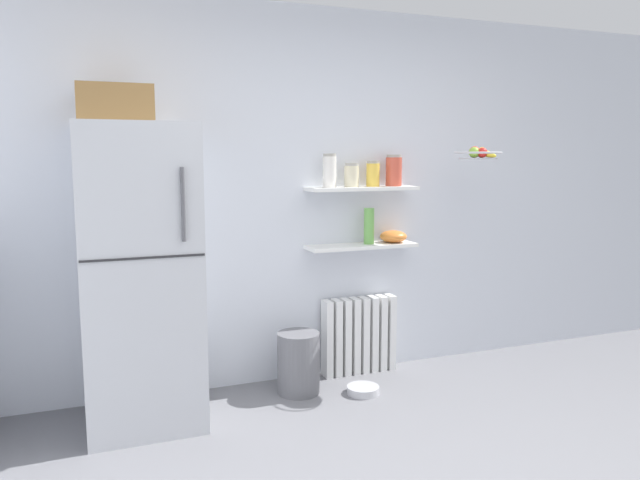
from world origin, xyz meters
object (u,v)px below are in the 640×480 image
at_px(refrigerator, 138,269).
at_px(hanging_fruit_basket, 479,154).
at_px(storage_jar_0, 330,171).
at_px(storage_jar_2, 373,174).
at_px(vase, 369,226).
at_px(trash_bin, 298,363).
at_px(storage_jar_1, 352,175).
at_px(storage_jar_3, 394,171).
at_px(pet_food_bowl, 363,390).
at_px(radiator, 359,335).
at_px(shelf_bowl, 393,236).

relative_size(refrigerator, hanging_fruit_basket, 6.02).
bearing_deg(storage_jar_0, storage_jar_2, -0.00).
bearing_deg(vase, storage_jar_2, -0.00).
bearing_deg(storage_jar_0, trash_bin, -148.77).
bearing_deg(storage_jar_1, hanging_fruit_basket, -21.63).
relative_size(storage_jar_3, pet_food_bowl, 1.02).
xyz_separation_m(refrigerator, pet_food_bowl, (1.42, -0.11, -0.91)).
distance_m(pet_food_bowl, hanging_fruit_basket, 1.81).
bearing_deg(pet_food_bowl, storage_jar_1, 79.58).
relative_size(storage_jar_2, hanging_fruit_basket, 0.56).
bearing_deg(radiator, shelf_bowl, -6.73).
bearing_deg(radiator, hanging_fruit_basket, -25.73).
distance_m(refrigerator, trash_bin, 1.25).
bearing_deg(refrigerator, hanging_fruit_basket, -2.11).
relative_size(vase, hanging_fruit_basket, 0.79).
bearing_deg(shelf_bowl, pet_food_bowl, -138.61).
relative_size(storage_jar_2, pet_food_bowl, 0.83).
bearing_deg(storage_jar_1, storage_jar_0, -180.00).
relative_size(storage_jar_3, vase, 0.88).
height_order(storage_jar_1, shelf_bowl, storage_jar_1).
bearing_deg(trash_bin, vase, 16.61).
height_order(vase, trash_bin, vase).
relative_size(storage_jar_0, shelf_bowl, 1.18).
distance_m(storage_jar_1, hanging_fruit_basket, 0.89).
distance_m(storage_jar_2, shelf_bowl, 0.49).
height_order(storage_jar_3, vase, storage_jar_3).
bearing_deg(hanging_fruit_basket, storage_jar_3, 146.29).
bearing_deg(shelf_bowl, storage_jar_3, 180.00).
relative_size(vase, trash_bin, 0.62).
relative_size(radiator, pet_food_bowl, 2.55).
distance_m(storage_jar_0, vase, 0.50).
bearing_deg(vase, shelf_bowl, 0.00).
bearing_deg(storage_jar_0, vase, 0.00).
xyz_separation_m(storage_jar_0, pet_food_bowl, (0.10, -0.35, -1.46)).
height_order(storage_jar_0, pet_food_bowl, storage_jar_0).
distance_m(radiator, hanging_fruit_basket, 1.55).
bearing_deg(storage_jar_2, storage_jar_3, 0.00).
distance_m(storage_jar_2, hanging_fruit_basket, 0.74).
xyz_separation_m(refrigerator, storage_jar_2, (1.65, 0.24, 0.53)).
height_order(trash_bin, pet_food_bowl, trash_bin).
height_order(vase, pet_food_bowl, vase).
relative_size(vase, shelf_bowl, 1.31).
bearing_deg(pet_food_bowl, refrigerator, 175.38).
relative_size(storage_jar_3, shelf_bowl, 1.15).
distance_m(radiator, storage_jar_0, 1.23).
relative_size(storage_jar_0, trash_bin, 0.56).
bearing_deg(hanging_fruit_basket, storage_jar_1, 158.37).
height_order(storage_jar_2, vase, storage_jar_2).
bearing_deg(vase, radiator, 152.08).
relative_size(refrigerator, vase, 7.66).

